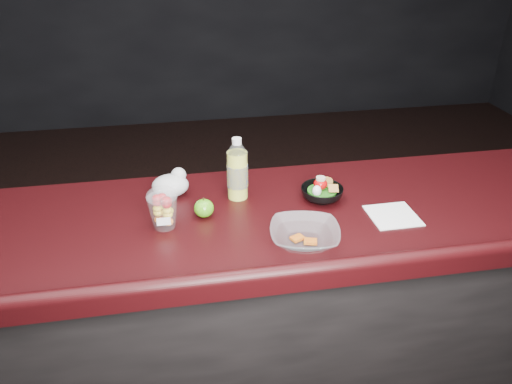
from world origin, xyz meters
TOP-DOWN VIEW (x-y plane):
  - counter at (0.00, 0.30)m, footprint 4.06×0.71m
  - lemonade_bottle at (-0.02, 0.44)m, footprint 0.08×0.08m
  - fruit_cup at (-0.28, 0.28)m, footprint 0.10×0.10m
  - green_apple at (-0.15, 0.32)m, footprint 0.07×0.07m
  - plastic_bag at (-0.25, 0.50)m, footprint 0.13×0.11m
  - snack_bowl at (0.28, 0.37)m, footprint 0.17×0.17m
  - takeout_bowl at (0.15, 0.11)m, footprint 0.26×0.26m
  - paper_napkin at (0.48, 0.21)m, footprint 0.16×0.16m

SIDE VIEW (x-z plane):
  - counter at x=0.00m, z-range 0.00..1.02m
  - paper_napkin at x=0.48m, z-range 1.02..1.02m
  - takeout_bowl at x=0.15m, z-range 1.02..1.07m
  - snack_bowl at x=0.28m, z-range 1.01..1.09m
  - green_apple at x=-0.15m, z-range 1.02..1.09m
  - plastic_bag at x=-0.25m, z-range 1.01..1.11m
  - fruit_cup at x=-0.28m, z-range 1.02..1.17m
  - lemonade_bottle at x=-0.02m, z-range 1.00..1.23m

